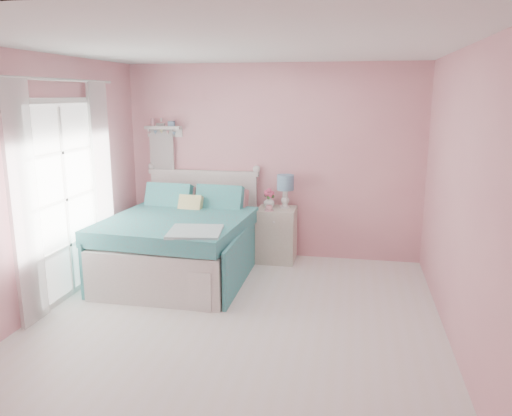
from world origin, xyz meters
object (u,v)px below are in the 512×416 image
(bed, at_px, (182,243))
(teacup, at_px, (269,208))
(nightstand, at_px, (277,234))
(vase, at_px, (269,202))
(table_lamp, at_px, (285,185))

(bed, height_order, teacup, bed)
(nightstand, relative_size, vase, 4.69)
(nightstand, xyz_separation_m, vase, (-0.11, 0.05, 0.44))
(table_lamp, bearing_deg, bed, -145.56)
(vase, bearing_deg, table_lamp, 1.95)
(teacup, bearing_deg, vase, 99.90)
(bed, xyz_separation_m, nightstand, (1.07, 0.75, -0.04))
(teacup, bearing_deg, table_lamp, 50.19)
(nightstand, bearing_deg, vase, 157.18)
(bed, height_order, nightstand, bed)
(table_lamp, bearing_deg, vase, -178.05)
(bed, bearing_deg, table_lamp, 38.25)
(vase, xyz_separation_m, teacup, (0.04, -0.21, -0.04))
(table_lamp, relative_size, vase, 2.87)
(bed, distance_m, vase, 1.30)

